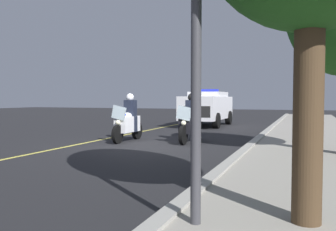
{
  "coord_description": "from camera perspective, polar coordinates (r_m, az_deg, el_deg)",
  "views": [
    {
      "loc": [
        10.54,
        4.78,
        1.53
      ],
      "look_at": [
        -1.88,
        0.0,
        0.9
      ],
      "focal_mm": 38.24,
      "sensor_mm": 36.0,
      "label": 1
    }
  ],
  "objects": [
    {
      "name": "ground_plane",
      "position": [
        11.68,
        -3.33,
        -4.83
      ],
      "size": [
        80.0,
        80.0,
        0.0
      ],
      "primitive_type": "plane",
      "color": "black"
    },
    {
      "name": "curb_strip",
      "position": [
        10.76,
        12.57,
        -5.14
      ],
      "size": [
        48.0,
        0.24,
        0.15
      ],
      "primitive_type": "cube",
      "color": "#9E9B93",
      "rests_on": "ground"
    },
    {
      "name": "sidewalk_strip",
      "position": [
        10.65,
        22.78,
        -5.5
      ],
      "size": [
        48.0,
        3.6,
        0.1
      ],
      "primitive_type": "cube",
      "color": "gray",
      "rests_on": "ground"
    },
    {
      "name": "lane_stripe_center",
      "position": [
        12.79,
        -12.76,
        -4.21
      ],
      "size": [
        48.0,
        0.12,
        0.01
      ],
      "primitive_type": "cube",
      "color": "#E0D14C",
      "rests_on": "ground"
    },
    {
      "name": "police_motorcycle_lead_left",
      "position": [
        12.88,
        -6.41,
        -1.01
      ],
      "size": [
        2.14,
        0.56,
        1.72
      ],
      "color": "black",
      "rests_on": "ground"
    },
    {
      "name": "police_motorcycle_lead_right",
      "position": [
        12.53,
        3.55,
        -1.1
      ],
      "size": [
        2.14,
        0.56,
        1.72
      ],
      "color": "black",
      "rests_on": "ground"
    },
    {
      "name": "police_suv",
      "position": [
        20.11,
        6.27,
        1.38
      ],
      "size": [
        4.91,
        2.08,
        2.05
      ],
      "color": "silver",
      "rests_on": "ground"
    }
  ]
}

